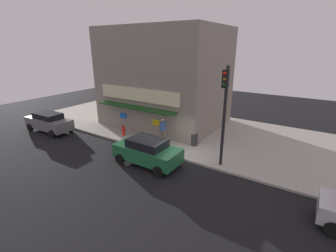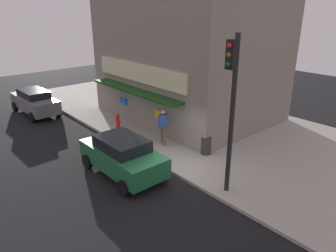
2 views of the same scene
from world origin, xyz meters
name	(u,v)px [view 1 (image 1 of 2)]	position (x,y,z in m)	size (l,w,h in m)	color
ground_plane	(176,159)	(0.00, 0.00, 0.00)	(51.76, 51.76, 0.00)	black
sidewalk	(209,134)	(0.00, 5.28, 0.07)	(34.51, 10.56, 0.14)	#A39E93
corner_building	(165,77)	(-4.80, 5.99, 4.30)	(10.03, 8.51, 8.34)	gray
traffic_light	(224,105)	(2.79, 0.51, 3.85)	(0.32, 0.58, 5.84)	black
fire_hydrant	(123,130)	(-5.55, 1.06, 0.56)	(0.48, 0.24, 0.88)	red
trash_can	(194,139)	(0.12, 2.37, 0.57)	(0.49, 0.49, 0.86)	#2D2D2D
pedestrian	(163,129)	(-2.09, 1.57, 1.16)	(0.56, 0.54, 1.85)	brown
parked_car_green	(148,151)	(-1.12, -1.52, 0.86)	(4.14, 2.09, 1.65)	#1E6038
parked_car_grey	(49,122)	(-11.72, -1.43, 0.85)	(4.45, 2.00, 1.62)	slate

